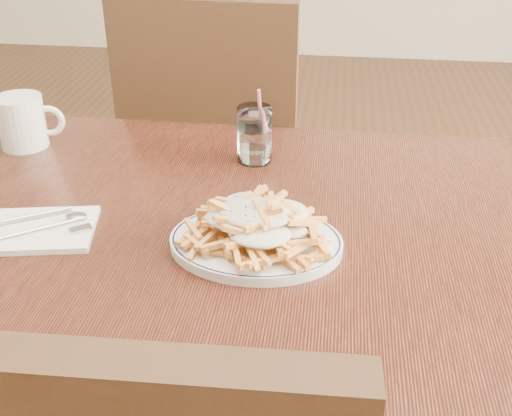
# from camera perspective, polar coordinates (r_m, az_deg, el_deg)

# --- Properties ---
(table) EXTENTS (1.20, 0.80, 0.75)m
(table) POSITION_cam_1_polar(r_m,az_deg,el_deg) (1.11, -4.76, -4.32)
(table) COLOR black
(table) RESTS_ON ground
(chair_far) EXTENTS (0.46, 0.46, 0.98)m
(chair_far) POSITION_cam_1_polar(r_m,az_deg,el_deg) (1.77, -3.55, 5.22)
(chair_far) COLOR black
(chair_far) RESTS_ON ground
(fries_plate) EXTENTS (0.28, 0.24, 0.02)m
(fries_plate) POSITION_cam_1_polar(r_m,az_deg,el_deg) (0.98, 0.00, -3.08)
(fries_plate) COLOR silver
(fries_plate) RESTS_ON table
(loaded_fries) EXTENTS (0.26, 0.23, 0.06)m
(loaded_fries) POSITION_cam_1_polar(r_m,az_deg,el_deg) (0.96, 0.00, -0.95)
(loaded_fries) COLOR gold
(loaded_fries) RESTS_ON fries_plate
(napkin) EXTENTS (0.22, 0.17, 0.01)m
(napkin) POSITION_cam_1_polar(r_m,az_deg,el_deg) (1.08, -19.38, -1.89)
(napkin) COLOR white
(napkin) RESTS_ON table
(cutlery) EXTENTS (0.16, 0.15, 0.01)m
(cutlery) POSITION_cam_1_polar(r_m,az_deg,el_deg) (1.08, -19.35, -1.38)
(cutlery) COLOR silver
(cutlery) RESTS_ON napkin
(water_glass) EXTENTS (0.07, 0.07, 0.15)m
(water_glass) POSITION_cam_1_polar(r_m,az_deg,el_deg) (1.23, -0.13, 6.28)
(water_glass) COLOR white
(water_glass) RESTS_ON table
(coffee_mug) EXTENTS (0.13, 0.09, 0.10)m
(coffee_mug) POSITION_cam_1_polar(r_m,az_deg,el_deg) (1.38, -20.00, 7.22)
(coffee_mug) COLOR silver
(coffee_mug) RESTS_ON table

